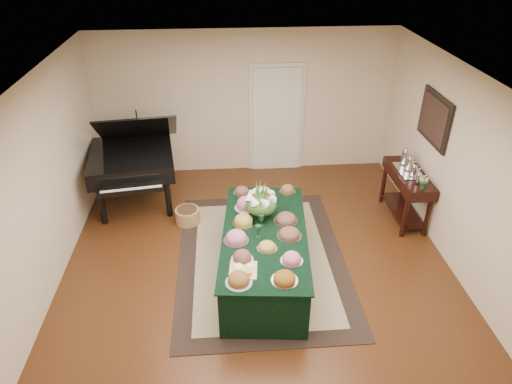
{
  "coord_description": "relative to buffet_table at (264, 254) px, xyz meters",
  "views": [
    {
      "loc": [
        -0.42,
        -5.09,
        4.3
      ],
      "look_at": [
        0.0,
        0.3,
        1.05
      ],
      "focal_mm": 32.0,
      "sensor_mm": 36.0,
      "label": 1
    }
  ],
  "objects": [
    {
      "name": "green_goblets",
      "position": [
        -0.06,
        0.04,
        0.46
      ],
      "size": [
        0.14,
        0.32,
        0.18
      ],
      "color": "#153520",
      "rests_on": "buffet_table"
    },
    {
      "name": "mahogany_sideboard",
      "position": [
        2.42,
        1.26,
        0.29
      ],
      "size": [
        0.45,
        1.21,
        0.85
      ],
      "color": "black",
      "rests_on": "ground"
    },
    {
      "name": "floral_centerpiece",
      "position": [
        -0.01,
        0.38,
        0.63
      ],
      "size": [
        0.44,
        0.44,
        0.44
      ],
      "color": "#153520",
      "rests_on": "buffet_table"
    },
    {
      "name": "tea_service",
      "position": [
        2.42,
        1.28,
        0.59
      ],
      "size": [
        0.34,
        0.74,
        0.3
      ],
      "color": "silver",
      "rests_on": "mahogany_sideboard"
    },
    {
      "name": "kitchen_doorway",
      "position": [
        0.53,
        3.2,
        0.65
      ],
      "size": [
        1.05,
        0.07,
        2.1
      ],
      "color": "beige",
      "rests_on": "ground"
    },
    {
      "name": "pink_bouquet",
      "position": [
        2.42,
        0.76,
        0.62
      ],
      "size": [
        0.16,
        0.16,
        0.2
      ],
      "color": "#153520",
      "rests_on": "mahogany_sideboard"
    },
    {
      "name": "ground",
      "position": [
        -0.07,
        0.23,
        -0.37
      ],
      "size": [
        6.0,
        6.0,
        0.0
      ],
      "primitive_type": "plane",
      "color": "black",
      "rests_on": "ground"
    },
    {
      "name": "wicker_basket",
      "position": [
        -1.13,
        1.4,
        -0.25
      ],
      "size": [
        0.4,
        0.4,
        0.25
      ],
      "primitive_type": "cylinder",
      "color": "olive",
      "rests_on": "ground"
    },
    {
      "name": "area_rug",
      "position": [
        -0.01,
        0.38,
        -0.36
      ],
      "size": [
        2.41,
        3.37,
        0.01
      ],
      "color": "black",
      "rests_on": "ground"
    },
    {
      "name": "grand_piano",
      "position": [
        -2.03,
        2.12,
        0.47
      ],
      "size": [
        1.61,
        1.79,
        1.69
      ],
      "color": "black",
      "rests_on": "ground"
    },
    {
      "name": "cutting_board",
      "position": [
        -0.32,
        -0.72,
        0.4
      ],
      "size": [
        0.36,
        0.36,
        0.1
      ],
      "color": "tan",
      "rests_on": "buffet_table"
    },
    {
      "name": "wall_painting",
      "position": [
        2.64,
        1.26,
        1.38
      ],
      "size": [
        0.05,
        0.95,
        0.75
      ],
      "color": "black",
      "rests_on": "ground"
    },
    {
      "name": "buffet_table",
      "position": [
        0.0,
        0.0,
        0.0
      ],
      "size": [
        1.34,
        2.45,
        0.74
      ],
      "color": "black",
      "rests_on": "ground"
    },
    {
      "name": "food_platters",
      "position": [
        -0.05,
        0.02,
        0.41
      ],
      "size": [
        1.12,
        2.26,
        0.14
      ],
      "color": "silver",
      "rests_on": "buffet_table"
    }
  ]
}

